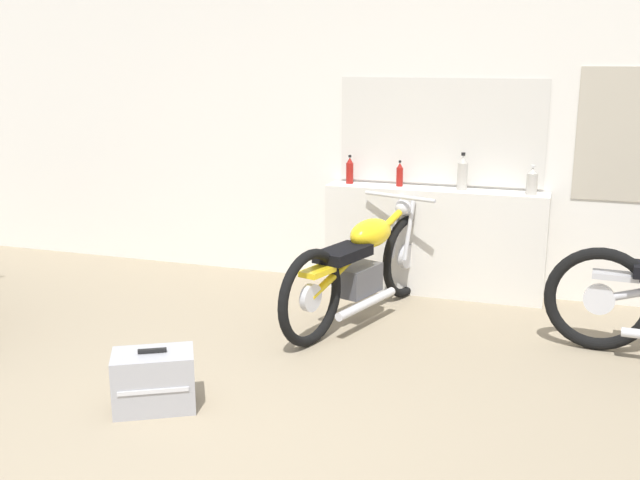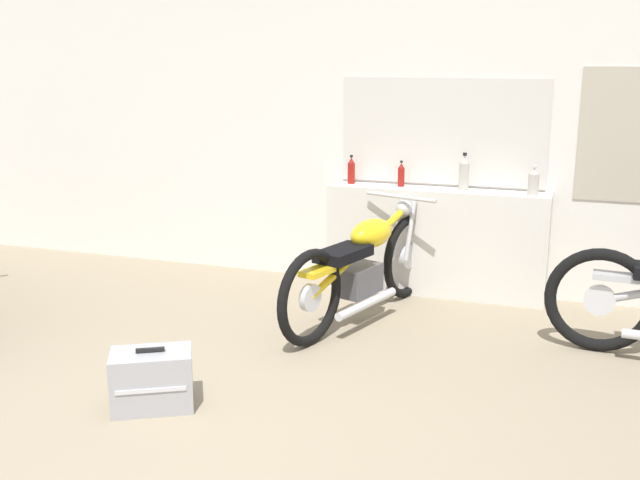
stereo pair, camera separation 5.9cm
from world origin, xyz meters
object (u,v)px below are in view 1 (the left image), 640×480
Objects in this scene: bottle_leftmost at (350,171)px; motorcycle_yellow at (363,265)px; bottle_left_center at (400,175)px; bottle_right_center at (532,182)px; bottle_center at (462,173)px; hard_case_silver at (154,380)px.

motorcycle_yellow is (0.35, -0.84, -0.58)m from bottle_leftmost.
bottle_right_center is at bearing -2.55° from bottle_left_center.
bottle_center is 1.20m from motorcycle_yellow.
bottle_leftmost reaches higher than bottle_right_center.
bottle_center is at bearing 175.69° from bottle_right_center.
bottle_right_center is (1.08, -0.05, 0.01)m from bottle_left_center.
bottle_center reaches higher than hard_case_silver.
bottle_center reaches higher than bottle_right_center.
motorcycle_yellow is at bearing -145.88° from bottle_right_center.
motorcycle_yellow is at bearing -126.27° from bottle_center.
bottle_center is 0.56m from bottle_right_center.
bottle_center is at bearing 63.01° from hard_case_silver.
bottle_leftmost is at bearing 112.91° from motorcycle_yellow.
hard_case_silver is at bearing -98.39° from bottle_leftmost.
bottle_leftmost reaches higher than motorcycle_yellow.
hard_case_silver is at bearing -126.09° from bottle_right_center.
motorcycle_yellow is at bearing -95.77° from bottle_left_center.
bottle_left_center reaches higher than motorcycle_yellow.
bottle_right_center is at bearing 34.12° from motorcycle_yellow.
motorcycle_yellow is at bearing -67.09° from bottle_leftmost.
bottle_center reaches higher than bottle_left_center.
motorcycle_yellow is 3.61× the size of hard_case_silver.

